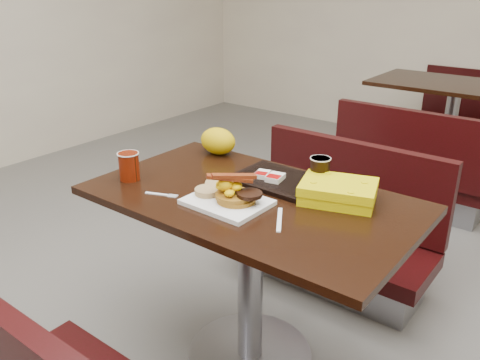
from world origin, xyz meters
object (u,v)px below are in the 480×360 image
Objects in this scene: table_near at (250,282)px; coffee_cup_near at (129,166)px; clamshell at (338,192)px; bench_near_n at (333,222)px; hashbrown_sleeve_right at (275,178)px; pancake_stack at (236,197)px; platter at (227,202)px; coffee_cup_far at (320,171)px; knife at (279,220)px; hashbrown_sleeve_left at (262,174)px; bench_far_n at (472,115)px; bench_far_s at (417,157)px; table_far at (449,131)px; tray at (280,180)px; fork at (157,194)px; paper_bag at (218,141)px.

coffee_cup_near is at bearing -160.94° from table_near.
bench_near_n is at bearing 98.62° from clamshell.
hashbrown_sleeve_right is 0.26m from clamshell.
pancake_stack reaches higher than hashbrown_sleeve_right.
pancake_stack reaches higher than platter.
hashbrown_sleeve_right is 0.76× the size of coffee_cup_far.
knife is 2.51× the size of hashbrown_sleeve_left.
coffee_cup_far reaches higher than bench_far_n.
bench_far_s is 3.82× the size of clamshell.
bench_far_s is (0.00, -0.70, -0.02)m from table_far.
clamshell is at bearing 23.08° from coffee_cup_near.
knife is (0.18, -0.00, -0.03)m from pancake_stack.
clamshell is at bearing -83.68° from table_far.
tray reaches higher than table_near.
tray is 0.07m from hashbrown_sleeve_left.
coffee_cup_near is at bearing -157.92° from hashbrown_sleeve_right.
table_far is 2.84m from coffee_cup_near.
platter is 0.77× the size of tray.
hashbrown_sleeve_right is (0.00, 0.24, -0.00)m from pancake_stack.
bench_far_n is (0.00, 2.60, 0.00)m from bench_near_n.
coffee_cup_near is at bearing -144.06° from tray.
table_near is 0.42m from tray.
table_near is at bearing -90.00° from bench_far_n.
fork is at bearing -109.36° from knife.
table_far is 11.89× the size of coffee_cup_far.
coffee_cup_near is 0.20m from fork.
tray is 2.09× the size of paper_bag.
hashbrown_sleeve_right is at bearing 89.65° from pancake_stack.
clamshell is at bearing -63.61° from bench_near_n.
clamshell is at bearing -11.28° from paper_bag.
bench_far_n is 2.78× the size of tray.
tray is (0.01, 0.17, 0.38)m from table_near.
tray is at bearing -178.60° from knife.
coffee_cup_far is (0.16, -0.48, 0.46)m from bench_near_n.
bench_far_n is (0.00, 1.40, 0.00)m from bench_far_s.
table_near is 10.85× the size of coffee_cup_near.
fork is at bearing -76.98° from paper_bag.
hashbrown_sleeve_left is 0.40× the size of paper_bag.
bench_near_n is at bearing 80.11° from hashbrown_sleeve_right.
coffee_cup_near reaches higher than hashbrown_sleeve_right.
hashbrown_sleeve_right reaches higher than platter.
paper_bag is (0.08, 0.45, 0.00)m from coffee_cup_near.
fork is 0.48m from tray.
coffee_cup_far is at bearing -71.84° from bench_near_n.
paper_bag is (-0.11, 0.49, 0.06)m from fork.
table_far is 2.42m from coffee_cup_far.
hashbrown_sleeve_right is (0.01, 0.15, 0.40)m from table_near.
pancake_stack is 0.25m from hashbrown_sleeve_left.
paper_bag is (-0.40, -3.01, 0.45)m from bench_far_n.
bench_far_s is (0.00, 1.90, -0.02)m from table_near.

